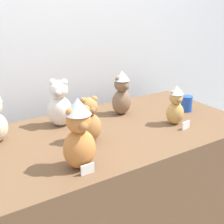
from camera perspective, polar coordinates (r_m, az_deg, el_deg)
wall_back at (r=2.46m, az=-9.24°, el=13.68°), size 7.00×0.08×2.60m
display_table at (r=2.18m, az=0.00°, el=-12.69°), size 1.72×0.91×0.78m
teddy_bear_mocha at (r=2.21m, az=1.73°, el=3.37°), size 0.15×0.13×0.31m
teddy_bear_caramel at (r=1.80m, az=-4.03°, el=-1.59°), size 0.15×0.13×0.27m
teddy_bear_honey at (r=2.08m, az=11.22°, el=1.16°), size 0.14×0.12×0.26m
teddy_bear_ginger at (r=1.52m, az=-5.89°, el=-4.04°), size 0.17×0.15×0.35m
teddy_bear_snow at (r=2.04m, az=-9.29°, el=1.37°), size 0.20×0.20×0.31m
party_cup_blue at (r=2.35m, az=13.09°, el=1.47°), size 0.08×0.08×0.11m
name_card_front_left at (r=2.05m, az=12.98°, el=-2.29°), size 0.07×0.02×0.05m
name_card_front_middle at (r=1.53m, az=-4.37°, el=-10.07°), size 0.07×0.01×0.05m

